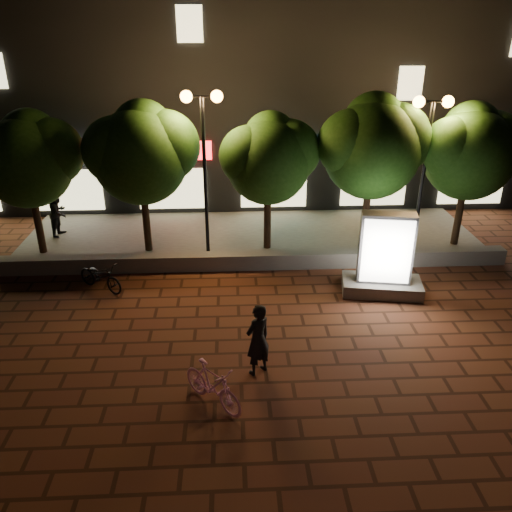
{
  "coord_description": "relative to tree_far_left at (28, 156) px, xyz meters",
  "views": [
    {
      "loc": [
        -0.69,
        -10.6,
        7.17
      ],
      "look_at": [
        -0.08,
        1.5,
        1.57
      ],
      "focal_mm": 36.08,
      "sensor_mm": 36.0,
      "label": 1
    }
  ],
  "objects": [
    {
      "name": "tree_left",
      "position": [
        3.5,
        0.0,
        0.15
      ],
      "size": [
        3.6,
        3.0,
        4.89
      ],
      "color": "black",
      "rests_on": "sidewalk"
    },
    {
      "name": "ad_kiosk",
      "position": [
        10.52,
        -3.23,
        -2.32
      ],
      "size": [
        2.37,
        1.47,
        2.4
      ],
      "color": "slate",
      "rests_on": "ground"
    },
    {
      "name": "pedestrian",
      "position": [
        0.13,
        1.44,
        -2.38
      ],
      "size": [
        0.77,
        0.91,
        1.66
      ],
      "primitive_type": "imported",
      "rotation": [
        0.0,
        0.0,
        1.39
      ],
      "color": "black",
      "rests_on": "sidewalk"
    },
    {
      "name": "street_lamp_left",
      "position": [
        5.45,
        -0.26,
        0.74
      ],
      "size": [
        1.26,
        0.36,
        5.18
      ],
      "color": "black",
      "rests_on": "sidewalk"
    },
    {
      "name": "tree_right",
      "position": [
        10.8,
        0.0,
        0.27
      ],
      "size": [
        3.72,
        3.1,
        5.07
      ],
      "color": "black",
      "rests_on": "sidewalk"
    },
    {
      "name": "street_lamp_right",
      "position": [
        12.45,
        -0.26,
        0.6
      ],
      "size": [
        1.26,
        0.36,
        4.98
      ],
      "color": "black",
      "rests_on": "sidewalk"
    },
    {
      "name": "tree_far_right",
      "position": [
        14.0,
        0.0,
        0.08
      ],
      "size": [
        3.48,
        2.9,
        4.76
      ],
      "color": "black",
      "rests_on": "sidewalk"
    },
    {
      "name": "tree_far_left",
      "position": [
        0.0,
        0.0,
        0.0
      ],
      "size": [
        3.36,
        2.8,
        4.63
      ],
      "color": "black",
      "rests_on": "sidewalk"
    },
    {
      "name": "scooter_parked",
      "position": [
        2.45,
        -2.67,
        -2.86
      ],
      "size": [
        1.66,
        1.39,
        0.86
      ],
      "primitive_type": "imported",
      "rotation": [
        0.0,
        0.0,
        0.97
      ],
      "color": "black",
      "rests_on": "ground"
    },
    {
      "name": "ground",
      "position": [
        6.95,
        -5.46,
        -3.29
      ],
      "size": [
        80.0,
        80.0,
        0.0
      ],
      "primitive_type": "plane",
      "color": "#532B1A",
      "rests_on": "ground"
    },
    {
      "name": "tree_mid",
      "position": [
        7.5,
        -0.0,
        -0.08
      ],
      "size": [
        3.24,
        2.7,
        4.5
      ],
      "color": "black",
      "rests_on": "sidewalk"
    },
    {
      "name": "sidewalk",
      "position": [
        6.95,
        1.04,
        -3.25
      ],
      "size": [
        16.0,
        5.0,
        0.08
      ],
      "primitive_type": "cube",
      "color": "slate",
      "rests_on": "ground"
    },
    {
      "name": "retaining_wall",
      "position": [
        6.95,
        -1.46,
        -3.04
      ],
      "size": [
        16.0,
        0.45,
        0.5
      ],
      "primitive_type": "cube",
      "color": "slate",
      "rests_on": "ground"
    },
    {
      "name": "scooter_pink",
      "position": [
        5.81,
        -7.76,
        -2.81
      ],
      "size": [
        1.45,
        1.48,
        0.97
      ],
      "primitive_type": "imported",
      "rotation": [
        0.0,
        0.0,
        0.77
      ],
      "color": "#EA8FC6",
      "rests_on": "ground"
    },
    {
      "name": "rider",
      "position": [
        6.77,
        -6.74,
        -2.43
      ],
      "size": [
        0.75,
        0.7,
        1.72
      ],
      "primitive_type": "imported",
      "rotation": [
        0.0,
        0.0,
        3.78
      ],
      "color": "black",
      "rests_on": "ground"
    },
    {
      "name": "building_block",
      "position": [
        6.94,
        7.53,
        1.7
      ],
      "size": [
        28.0,
        8.12,
        11.3
      ],
      "color": "black",
      "rests_on": "ground"
    }
  ]
}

